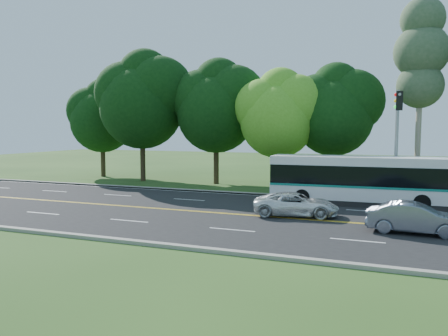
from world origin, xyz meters
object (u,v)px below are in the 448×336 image
(traffic_signal, at_px, (397,128))
(sedan, at_px, (415,218))
(suv, at_px, (296,204))
(transit_bus, at_px, (364,181))

(traffic_signal, height_order, sedan, traffic_signal)
(sedan, height_order, suv, sedan)
(sedan, bearing_deg, transit_bus, 22.82)
(transit_bus, height_order, suv, transit_bus)
(traffic_signal, height_order, suv, traffic_signal)
(traffic_signal, bearing_deg, transit_bus, 172.22)
(suv, bearing_deg, traffic_signal, -55.92)
(transit_bus, distance_m, suv, 5.89)
(sedan, relative_size, suv, 0.93)
(transit_bus, relative_size, sedan, 2.74)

